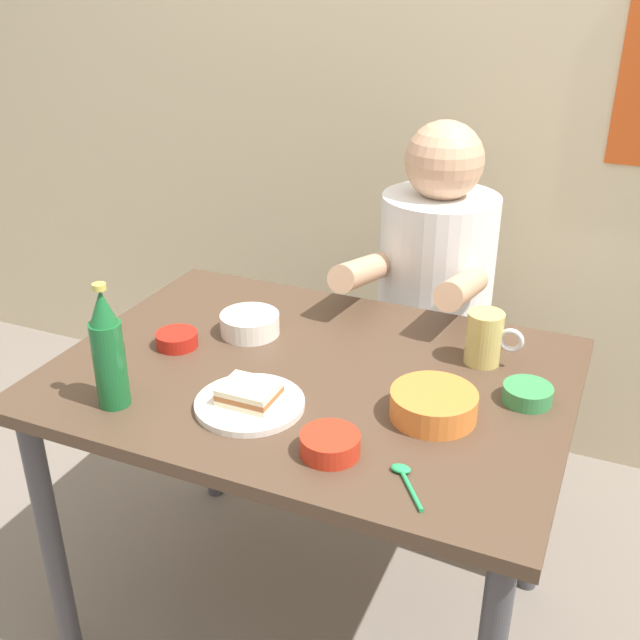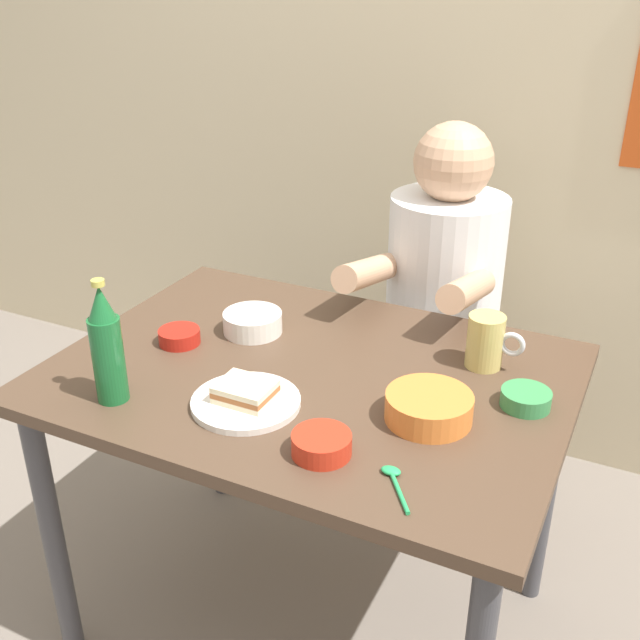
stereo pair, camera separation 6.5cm
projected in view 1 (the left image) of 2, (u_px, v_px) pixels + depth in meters
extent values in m
plane|color=slate|center=(312.00, 617.00, 1.96)|extent=(6.00, 6.00, 0.00)
cube|color=beige|center=(453.00, 47.00, 2.25)|extent=(4.40, 0.08, 2.60)
cube|color=#4C3828|center=(311.00, 377.00, 1.64)|extent=(1.10, 0.80, 0.03)
cylinder|color=#3F3F44|center=(52.00, 545.00, 1.70)|extent=(0.05, 0.05, 0.71)
cylinder|color=#3F3F44|center=(209.00, 397.00, 2.26)|extent=(0.05, 0.05, 0.71)
cylinder|color=#3F3F44|center=(543.00, 480.00, 1.90)|extent=(0.05, 0.05, 0.71)
cylinder|color=#4C4C51|center=(424.00, 433.00, 2.35)|extent=(0.08, 0.08, 0.41)
cylinder|color=brown|center=(429.00, 371.00, 2.25)|extent=(0.34, 0.34, 0.04)
cylinder|color=white|center=(435.00, 285.00, 2.12)|extent=(0.32, 0.32, 0.52)
sphere|color=tan|center=(444.00, 161.00, 1.97)|extent=(0.21, 0.21, 0.21)
cylinder|color=tan|center=(362.00, 271.00, 1.92)|extent=(0.07, 0.31, 0.14)
cylinder|color=tan|center=(462.00, 288.00, 1.82)|extent=(0.07, 0.31, 0.14)
cylinder|color=silver|center=(250.00, 404.00, 1.50)|extent=(0.22, 0.22, 0.01)
cube|color=beige|center=(249.00, 398.00, 1.49)|extent=(0.11, 0.09, 0.01)
cube|color=#9E592D|center=(249.00, 393.00, 1.49)|extent=(0.11, 0.09, 0.01)
cube|color=beige|center=(249.00, 388.00, 1.48)|extent=(0.11, 0.09, 0.01)
cylinder|color=#D1BC66|center=(484.00, 338.00, 1.64)|extent=(0.08, 0.08, 0.12)
torus|color=silver|center=(511.00, 340.00, 1.62)|extent=(0.06, 0.01, 0.06)
cylinder|color=#19602D|center=(110.00, 364.00, 1.47)|extent=(0.06, 0.06, 0.18)
cone|color=#19602D|center=(102.00, 307.00, 1.42)|extent=(0.05, 0.05, 0.07)
cylinder|color=#BFB74C|center=(99.00, 287.00, 1.40)|extent=(0.03, 0.03, 0.01)
cylinder|color=orange|center=(433.00, 405.00, 1.46)|extent=(0.17, 0.17, 0.05)
cylinder|color=#B25B2D|center=(434.00, 399.00, 1.45)|extent=(0.14, 0.14, 0.02)
cylinder|color=#388C4C|center=(527.00, 394.00, 1.51)|extent=(0.10, 0.10, 0.03)
cylinder|color=#5B643A|center=(528.00, 391.00, 1.51)|extent=(0.08, 0.08, 0.02)
cylinder|color=silver|center=(250.00, 324.00, 1.78)|extent=(0.14, 0.14, 0.05)
cylinder|color=tan|center=(250.00, 320.00, 1.77)|extent=(0.11, 0.11, 0.02)
cylinder|color=red|center=(330.00, 444.00, 1.35)|extent=(0.11, 0.11, 0.04)
cylinder|color=#A33521|center=(330.00, 440.00, 1.35)|extent=(0.09, 0.09, 0.02)
cylinder|color=#B21E14|center=(177.00, 339.00, 1.73)|extent=(0.10, 0.10, 0.03)
cylinder|color=maroon|center=(177.00, 336.00, 1.72)|extent=(0.08, 0.08, 0.02)
cylinder|color=#26A559|center=(411.00, 489.00, 1.26)|extent=(0.07, 0.09, 0.01)
ellipsoid|color=#26A559|center=(401.00, 469.00, 1.31)|extent=(0.04, 0.02, 0.01)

